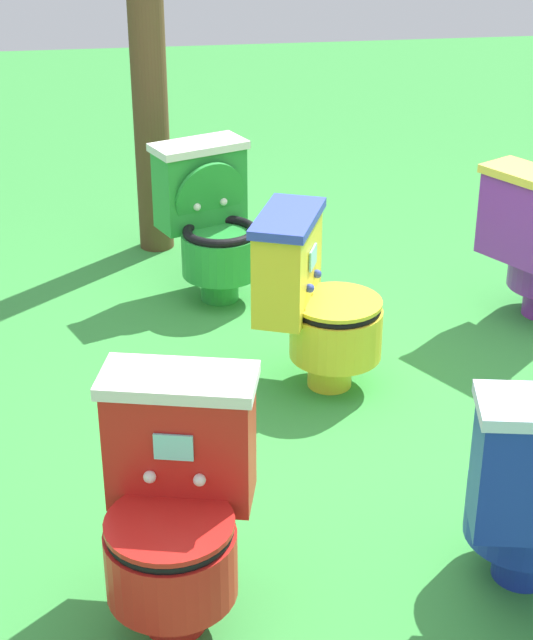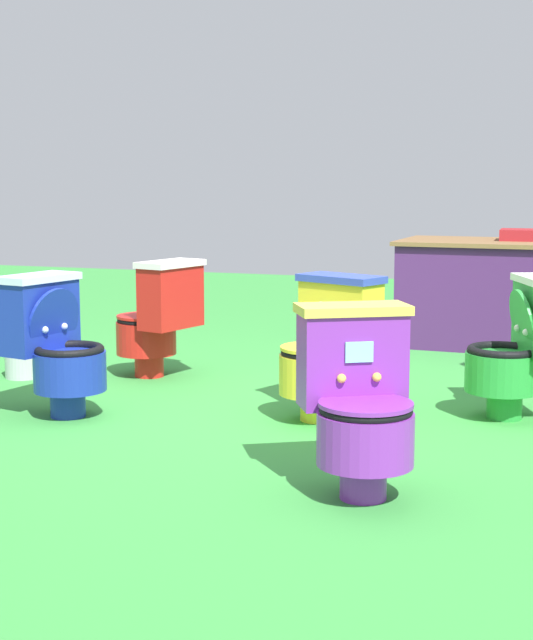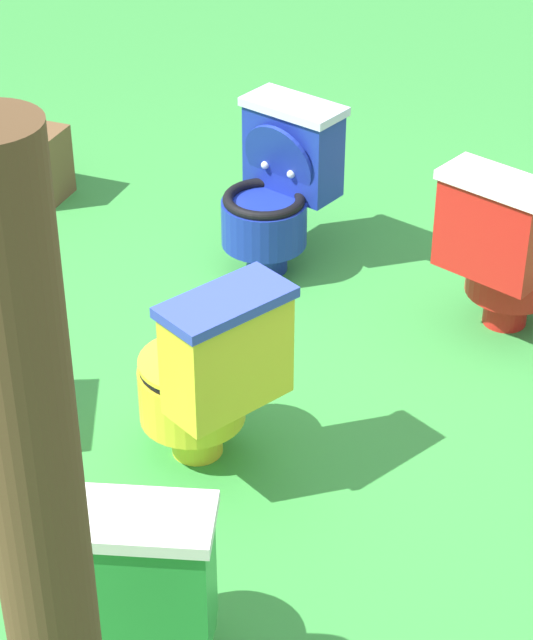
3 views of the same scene
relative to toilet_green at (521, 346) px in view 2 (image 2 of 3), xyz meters
The scene contains 8 objects.
ground 1.31m from the toilet_green, 164.41° to the right, with size 14.00×14.00×0.00m, color green.
toilet_green is the anchor object (origin of this frame).
toilet_red 2.20m from the toilet_green, behind, with size 0.58×0.51×0.73m.
toilet_blue 2.37m from the toilet_green, 162.08° to the right, with size 0.56×0.49×0.73m.
toilet_purple 1.51m from the toilet_green, 108.49° to the right, with size 0.59×0.63×0.73m.
toilet_yellow 0.98m from the toilet_green, 160.74° to the right, with size 0.56×0.61×0.73m.
vendor_table 2.21m from the toilet_green, 98.53° to the left, with size 1.48×0.90×0.85m.
lemon_bucket 2.98m from the toilet_green, behind, with size 0.22×0.22×0.28m.
Camera 2 is at (1.62, -4.64, 1.21)m, focal length 54.35 mm.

